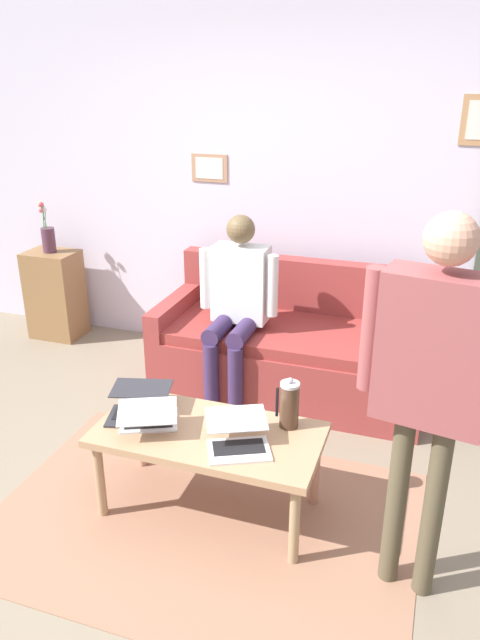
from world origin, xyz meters
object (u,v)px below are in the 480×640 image
Objects in this scene: flower_vase at (48,236)px; person_standing at (433,368)px; coffee_table at (208,440)px; french_press at (289,404)px; laptop_right at (139,407)px; laptop_left at (148,417)px; person_seated at (237,299)px; laptop_center at (238,439)px; couch at (292,349)px; side_shelf at (55,294)px.

person_standing reaches higher than flower_vase.
french_press is at bearing -154.09° from coffee_table.
flower_vase reaches higher than laptop_right.
french_press is at bearing -161.61° from laptop_left.
person_seated is at bearing -96.85° from laptop_right.
coffee_table is at bearing -22.39° from laptop_center.
couch is 4.82× the size of laptop_right.
person_seated reaches higher than couch.
couch is 4.51× the size of laptop_center.
person_standing reaches higher than laptop_right.
person_seated reaches higher than laptop_left.
person_standing is at bearing 120.41° from couch.
flower_vase is (0.00, 0.00, 0.51)m from side_shelf.
french_press reaches higher than laptop_center.
person_standing is at bearing 172.54° from laptop_center.
person_seated is (0.45, -1.27, 0.21)m from laptop_center.
flower_vase is 3.62m from person_standing.
person_standing is (-1.02, 0.19, 0.67)m from coffee_table.
laptop_left is 0.32× the size of person_seated.
couch is 4.58× the size of laptop_left.
person_standing is 1.33× the size of person_seated.
side_shelf is at bearing -7.03° from couch.
laptop_center is 0.32m from french_press.
side_shelf is (2.44, -1.51, -0.23)m from french_press.
laptop_right is 0.30× the size of person_seated.
couch reaches higher than side_shelf.
couch is 4.38× the size of flower_vase.
couch is at bearing -85.83° from laptop_center.
couch is at bearing -109.02° from laptop_right.
coffee_table is 2.68× the size of flower_vase.
couch reaches higher than french_press.
person_standing is (-1.42, 0.22, 0.57)m from laptop_right.
laptop_center is (-0.49, 0.03, -0.00)m from laptop_left.
side_shelf is (2.26, -1.76, -0.14)m from laptop_center.
person_standing is 1.92m from person_seated.
person_standing is at bearing 148.86° from flower_vase.
french_press is at bearing -125.69° from laptop_center.
flower_vase reaches higher than coffee_table.
person_seated reaches higher than laptop_right.
person_standing is at bearing 132.86° from person_seated.
french_press is at bearing -29.26° from person_standing.
side_shelf is 1.77× the size of flower_vase.
laptop_center is 1.07× the size of laptop_right.
person_seated is at bearing -70.62° from laptop_center.
laptop_center is 1.36m from person_seated.
flower_vase reaches higher than laptop_left.
flower_vase is at bearing -37.91° from laptop_center.
french_press is 1.20m from person_seated.
couch is 1.53m from laptop_left.
person_seated is at bearing -58.18° from french_press.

